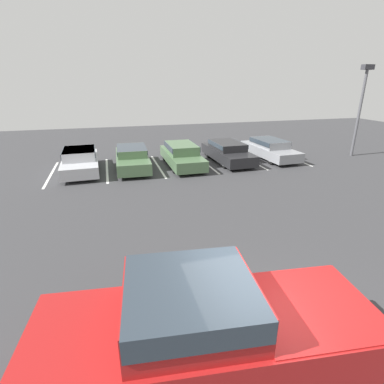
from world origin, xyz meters
TOP-DOWN VIEW (x-y plane):
  - ground_plane at (0.00, 0.00)m, footprint 60.00×60.00m
  - stall_stripe_a at (-5.50, 13.07)m, footprint 0.12×4.99m
  - stall_stripe_b at (-2.62, 13.07)m, footprint 0.12×4.99m
  - stall_stripe_c at (0.25, 13.07)m, footprint 0.12×4.99m
  - stall_stripe_d at (3.12, 13.07)m, footprint 0.12×4.99m
  - stall_stripe_e at (6.00, 13.07)m, footprint 0.12×4.99m
  - stall_stripe_f at (8.87, 13.07)m, footprint 0.12×4.99m
  - pickup_truck at (-1.16, -0.20)m, footprint 5.61×2.53m
  - parked_sedan_a at (-3.96, 13.09)m, footprint 1.96×4.56m
  - parked_sedan_b at (-1.20, 13.06)m, footprint 1.88×4.73m
  - parked_sedan_c at (1.63, 12.90)m, footprint 1.72×4.80m
  - parked_sedan_d at (4.55, 13.08)m, footprint 1.86×4.83m
  - parked_sedan_e at (7.46, 13.14)m, footprint 1.93×4.80m
  - light_post at (13.06, 12.24)m, footprint 0.70×0.36m

SIDE VIEW (x-z plane):
  - ground_plane at x=0.00m, z-range 0.00..0.00m
  - stall_stripe_a at x=-5.50m, z-range 0.00..0.01m
  - stall_stripe_b at x=-2.62m, z-range 0.00..0.01m
  - stall_stripe_c at x=0.25m, z-range 0.00..0.01m
  - stall_stripe_d at x=3.12m, z-range 0.00..0.01m
  - stall_stripe_e at x=6.00m, z-range 0.00..0.01m
  - stall_stripe_f at x=8.87m, z-range 0.00..0.01m
  - parked_sedan_d at x=4.55m, z-range 0.04..1.22m
  - parked_sedan_e at x=7.46m, z-range 0.05..1.23m
  - parked_sedan_b at x=-1.20m, z-range 0.04..1.24m
  - parked_sedan_a at x=-3.96m, z-range 0.04..1.28m
  - parked_sedan_c at x=1.63m, z-range 0.04..1.30m
  - pickup_truck at x=-1.16m, z-range -0.02..1.87m
  - light_post at x=13.06m, z-range 0.76..6.35m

